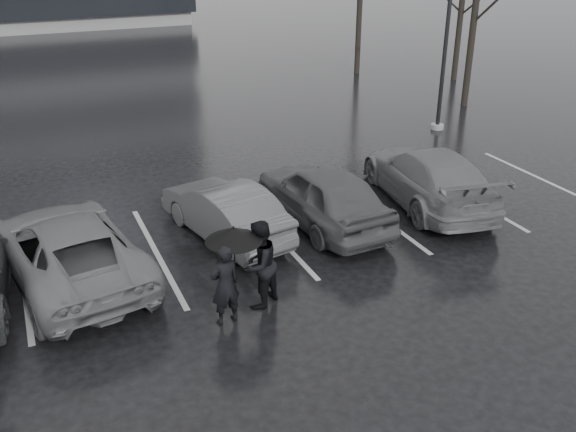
{
  "coord_description": "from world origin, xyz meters",
  "views": [
    {
      "loc": [
        -4.59,
        -10.25,
        6.79
      ],
      "look_at": [
        0.34,
        1.0,
        1.1
      ],
      "focal_mm": 40.0,
      "sensor_mm": 36.0,
      "label": 1
    }
  ],
  "objects_px": {
    "tree_east": "(476,1)",
    "lamp_post": "(448,22)",
    "pedestrian_right": "(259,264)",
    "car_east": "(428,176)",
    "car_west_a": "(225,210)",
    "car_main": "(323,194)",
    "car_west_b": "(69,248)",
    "tree_ne": "(462,1)",
    "pedestrian_left": "(225,285)"
  },
  "relations": [
    {
      "from": "pedestrian_right",
      "to": "lamp_post",
      "type": "xyz_separation_m",
      "value": [
        9.98,
        8.15,
        2.81
      ]
    },
    {
      "from": "car_west_b",
      "to": "pedestrian_right",
      "type": "height_order",
      "value": "pedestrian_right"
    },
    {
      "from": "pedestrian_left",
      "to": "lamp_post",
      "type": "relative_size",
      "value": 0.2
    },
    {
      "from": "car_west_a",
      "to": "pedestrian_left",
      "type": "distance_m",
      "value": 3.59
    },
    {
      "from": "car_west_b",
      "to": "car_east",
      "type": "xyz_separation_m",
      "value": [
        9.05,
        0.4,
        0.02
      ]
    },
    {
      "from": "car_west_a",
      "to": "tree_ne",
      "type": "xyz_separation_m",
      "value": [
        14.99,
        11.25,
        2.85
      ]
    },
    {
      "from": "car_east",
      "to": "car_west_b",
      "type": "bearing_deg",
      "value": 11.46
    },
    {
      "from": "car_west_a",
      "to": "tree_east",
      "type": "height_order",
      "value": "tree_east"
    },
    {
      "from": "tree_east",
      "to": "lamp_post",
      "type": "bearing_deg",
      "value": -142.62
    },
    {
      "from": "car_west_a",
      "to": "tree_east",
      "type": "bearing_deg",
      "value": -162.3
    },
    {
      "from": "car_west_b",
      "to": "pedestrian_right",
      "type": "bearing_deg",
      "value": 133.06
    },
    {
      "from": "car_west_b",
      "to": "lamp_post",
      "type": "bearing_deg",
      "value": -166.04
    },
    {
      "from": "car_west_b",
      "to": "lamp_post",
      "type": "distance_m",
      "value": 14.67
    },
    {
      "from": "car_west_b",
      "to": "tree_ne",
      "type": "bearing_deg",
      "value": -156.74
    },
    {
      "from": "car_main",
      "to": "car_west_a",
      "type": "xyz_separation_m",
      "value": [
        -2.4,
        0.27,
        -0.1
      ]
    },
    {
      "from": "pedestrian_right",
      "to": "tree_ne",
      "type": "distance_m",
      "value": 21.16
    },
    {
      "from": "lamp_post",
      "to": "tree_ne",
      "type": "distance_m",
      "value": 8.19
    },
    {
      "from": "car_east",
      "to": "pedestrian_left",
      "type": "xyz_separation_m",
      "value": [
        -6.63,
        -3.18,
        0.06
      ]
    },
    {
      "from": "pedestrian_left",
      "to": "car_east",
      "type": "bearing_deg",
      "value": -165.58
    },
    {
      "from": "pedestrian_left",
      "to": "pedestrian_right",
      "type": "distance_m",
      "value": 0.85
    },
    {
      "from": "car_east",
      "to": "pedestrian_right",
      "type": "relative_size",
      "value": 2.86
    },
    {
      "from": "tree_east",
      "to": "pedestrian_left",
      "type": "bearing_deg",
      "value": -142.0
    },
    {
      "from": "car_east",
      "to": "tree_east",
      "type": "xyz_separation_m",
      "value": [
        7.0,
        7.47,
        3.27
      ]
    },
    {
      "from": "car_west_a",
      "to": "pedestrian_right",
      "type": "bearing_deg",
      "value": 71.16
    },
    {
      "from": "lamp_post",
      "to": "tree_ne",
      "type": "xyz_separation_m",
      "value": [
        5.36,
        6.18,
        -0.19
      ]
    },
    {
      "from": "pedestrian_left",
      "to": "tree_east",
      "type": "bearing_deg",
      "value": -153.2
    },
    {
      "from": "lamp_post",
      "to": "car_west_a",
      "type": "bearing_deg",
      "value": -152.28
    },
    {
      "from": "car_main",
      "to": "car_west_b",
      "type": "distance_m",
      "value": 5.96
    },
    {
      "from": "car_west_b",
      "to": "pedestrian_left",
      "type": "xyz_separation_m",
      "value": [
        2.42,
        -2.78,
        0.08
      ]
    },
    {
      "from": "car_east",
      "to": "tree_east",
      "type": "height_order",
      "value": "tree_east"
    },
    {
      "from": "car_west_b",
      "to": "lamp_post",
      "type": "height_order",
      "value": "lamp_post"
    },
    {
      "from": "tree_east",
      "to": "car_west_b",
      "type": "bearing_deg",
      "value": -153.88
    },
    {
      "from": "car_main",
      "to": "tree_east",
      "type": "bearing_deg",
      "value": -147.47
    },
    {
      "from": "pedestrian_right",
      "to": "car_main",
      "type": "bearing_deg",
      "value": -168.48
    },
    {
      "from": "car_west_a",
      "to": "pedestrian_left",
      "type": "xyz_separation_m",
      "value": [
        -1.13,
        -3.4,
        0.14
      ]
    },
    {
      "from": "tree_east",
      "to": "car_east",
      "type": "bearing_deg",
      "value": -133.13
    },
    {
      "from": "car_west_b",
      "to": "tree_east",
      "type": "xyz_separation_m",
      "value": [
        16.05,
        7.87,
        3.29
      ]
    },
    {
      "from": "lamp_post",
      "to": "tree_east",
      "type": "xyz_separation_m",
      "value": [
        2.86,
        2.18,
        0.31
      ]
    },
    {
      "from": "car_west_a",
      "to": "car_east",
      "type": "bearing_deg",
      "value": 165.28
    },
    {
      "from": "pedestrian_right",
      "to": "tree_east",
      "type": "distance_m",
      "value": 16.78
    },
    {
      "from": "car_east",
      "to": "car_west_a",
      "type": "bearing_deg",
      "value": 6.62
    },
    {
      "from": "car_west_a",
      "to": "car_west_b",
      "type": "height_order",
      "value": "car_west_b"
    },
    {
      "from": "pedestrian_right",
      "to": "lamp_post",
      "type": "relative_size",
      "value": 0.22
    },
    {
      "from": "tree_east",
      "to": "tree_ne",
      "type": "relative_size",
      "value": 1.14
    },
    {
      "from": "car_west_b",
      "to": "pedestrian_left",
      "type": "distance_m",
      "value": 3.69
    },
    {
      "from": "lamp_post",
      "to": "tree_east",
      "type": "relative_size",
      "value": 1.01
    },
    {
      "from": "car_east",
      "to": "pedestrian_right",
      "type": "bearing_deg",
      "value": 35.04
    },
    {
      "from": "tree_ne",
      "to": "pedestrian_left",
      "type": "bearing_deg",
      "value": -137.75
    },
    {
      "from": "car_west_a",
      "to": "tree_ne",
      "type": "relative_size",
      "value": 0.57
    },
    {
      "from": "car_east",
      "to": "tree_east",
      "type": "distance_m",
      "value": 10.74
    }
  ]
}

